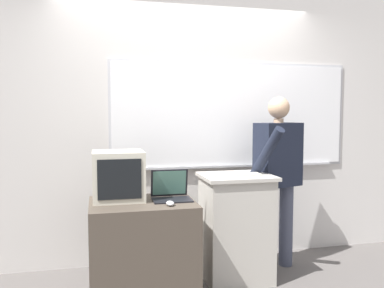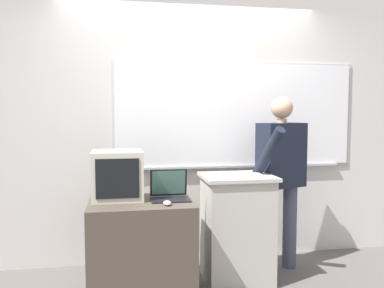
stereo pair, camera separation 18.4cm
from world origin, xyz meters
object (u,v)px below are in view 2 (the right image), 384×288
at_px(side_desk, 141,250).
at_px(wireless_keyboard, 236,175).
at_px(person_presenter, 281,171).
at_px(laptop, 169,190).
at_px(crt_monitor, 118,175).
at_px(lectern_podium, 237,228).
at_px(computer_mouse_by_laptop, 167,203).

xyz_separation_m(side_desk, wireless_keyboard, (0.81, 0.14, 0.55)).
height_order(person_presenter, wireless_keyboard, person_presenter).
height_order(laptop, crt_monitor, crt_monitor).
distance_m(side_desk, crt_monitor, 0.62).
xyz_separation_m(lectern_podium, wireless_keyboard, (-0.03, -0.06, 0.47)).
relative_size(side_desk, laptop, 2.65).
distance_m(side_desk, laptop, 0.52).
distance_m(person_presenter, computer_mouse_by_laptop, 1.25).
relative_size(laptop, computer_mouse_by_laptop, 3.04).
bearing_deg(side_desk, crt_monitor, 149.07).
xyz_separation_m(lectern_podium, side_desk, (-0.84, -0.20, -0.08)).
relative_size(laptop, wireless_keyboard, 0.72).
distance_m(wireless_keyboard, crt_monitor, 0.98).
bearing_deg(laptop, crt_monitor, 172.93).
distance_m(lectern_podium, wireless_keyboard, 0.48).
distance_m(person_presenter, wireless_keyboard, 0.55).
height_order(person_presenter, computer_mouse_by_laptop, person_presenter).
relative_size(lectern_podium, crt_monitor, 2.36).
height_order(lectern_podium, person_presenter, person_presenter).
height_order(lectern_podium, side_desk, lectern_podium).
xyz_separation_m(person_presenter, wireless_keyboard, (-0.50, -0.23, 0.01)).
distance_m(wireless_keyboard, computer_mouse_by_laptop, 0.71).
height_order(side_desk, wireless_keyboard, wireless_keyboard).
bearing_deg(laptop, wireless_keyboard, 8.31).
height_order(laptop, computer_mouse_by_laptop, laptop).
distance_m(lectern_podium, laptop, 0.73).
bearing_deg(crt_monitor, wireless_keyboard, 1.99).
xyz_separation_m(lectern_podium, person_presenter, (0.47, 0.16, 0.46)).
xyz_separation_m(side_desk, person_presenter, (1.30, 0.37, 0.54)).
xyz_separation_m(laptop, wireless_keyboard, (0.58, 0.08, 0.09)).
xyz_separation_m(side_desk, computer_mouse_by_laptop, (0.19, -0.18, 0.41)).
relative_size(computer_mouse_by_laptop, crt_monitor, 0.25).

